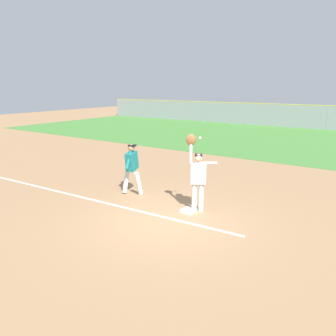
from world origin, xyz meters
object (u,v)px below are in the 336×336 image
(runner, at_px, (132,166))
(parked_car_blue, at_px, (252,115))
(baseball, at_px, (200,138))
(fielder, at_px, (197,174))
(parked_car_silver, at_px, (311,117))
(parked_car_white, at_px, (201,112))
(first_base, at_px, (188,211))

(runner, xyz_separation_m, parked_car_blue, (-5.33, 25.06, -0.32))
(baseball, xyz_separation_m, parked_car_blue, (-7.93, 25.13, -1.49))
(fielder, bearing_deg, runner, 54.30)
(parked_car_blue, relative_size, parked_car_silver, 1.01)
(parked_car_silver, bearing_deg, baseball, -81.02)
(runner, height_order, parked_car_white, runner)
(first_base, relative_size, parked_car_silver, 0.08)
(runner, relative_size, parked_car_blue, 0.38)
(first_base, distance_m, runner, 2.62)
(runner, relative_size, parked_car_silver, 0.38)
(parked_car_blue, bearing_deg, first_base, -77.73)
(fielder, xyz_separation_m, runner, (-2.58, 0.13, -0.12))
(first_base, height_order, baseball, baseball)
(baseball, bearing_deg, parked_car_silver, 95.30)
(first_base, xyz_separation_m, baseball, (0.19, 0.25, 2.13))
(parked_car_white, height_order, parked_car_blue, same)
(parked_car_white, height_order, parked_car_silver, same)
(parked_car_white, xyz_separation_m, parked_car_silver, (11.42, 0.57, 0.00))
(fielder, xyz_separation_m, baseball, (0.02, 0.06, 1.05))
(runner, height_order, parked_car_blue, runner)
(first_base, height_order, parked_car_white, parked_car_white)
(fielder, relative_size, parked_car_white, 0.50)
(parked_car_blue, bearing_deg, fielder, -77.27)
(runner, xyz_separation_m, parked_car_silver, (0.24, 25.43, -0.32))
(parked_car_white, bearing_deg, parked_car_blue, 8.80)
(runner, relative_size, parked_car_white, 0.37)
(parked_car_blue, height_order, parked_car_silver, same)
(fielder, height_order, parked_car_blue, fielder)
(parked_car_silver, bearing_deg, runner, -86.86)
(first_base, relative_size, parked_car_white, 0.08)
(runner, height_order, baseball, baseball)
(fielder, bearing_deg, parked_car_blue, -15.36)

